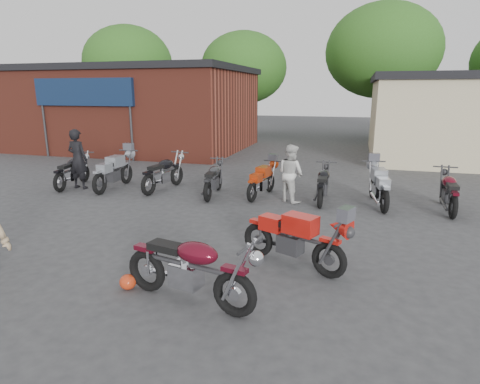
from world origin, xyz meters
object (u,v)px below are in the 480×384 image
(row_bike_2, at_px, (164,171))
(row_bike_6, at_px, (379,184))
(row_bike_5, at_px, (323,182))
(vintage_motorcycle, at_px, (190,264))
(row_bike_1, at_px, (114,170))
(person_light, at_px, (291,173))
(row_bike_3, at_px, (213,177))
(row_bike_7, at_px, (449,190))
(row_bike_0, at_px, (72,170))
(person_dark, at_px, (78,159))
(sportbike, at_px, (294,235))
(row_bike_4, at_px, (262,179))
(helmet, at_px, (128,282))

(row_bike_2, relative_size, row_bike_6, 1.01)
(row_bike_2, bearing_deg, row_bike_5, -81.50)
(vintage_motorcycle, bearing_deg, row_bike_2, 131.77)
(row_bike_1, bearing_deg, person_light, -91.04)
(row_bike_3, xyz_separation_m, row_bike_6, (4.68, 0.29, 0.04))
(row_bike_2, height_order, row_bike_7, row_bike_2)
(vintage_motorcycle, height_order, person_light, person_light)
(vintage_motorcycle, distance_m, row_bike_1, 7.91)
(row_bike_2, distance_m, row_bike_5, 4.93)
(row_bike_1, xyz_separation_m, row_bike_3, (3.35, 0.06, -0.06))
(row_bike_0, xyz_separation_m, row_bike_5, (7.99, 0.46, -0.01))
(person_dark, bearing_deg, row_bike_3, -171.08)
(vintage_motorcycle, distance_m, row_bike_3, 6.30)
(person_light, xyz_separation_m, row_bike_0, (-7.10, -0.20, -0.24))
(sportbike, xyz_separation_m, row_bike_5, (0.11, 4.59, -0.03))
(row_bike_1, xyz_separation_m, row_bike_5, (6.54, 0.31, -0.06))
(person_light, bearing_deg, vintage_motorcycle, 122.12)
(row_bike_0, relative_size, row_bike_7, 1.00)
(sportbike, xyz_separation_m, row_bike_7, (3.32, 4.57, -0.02))
(row_bike_1, height_order, row_bike_4, row_bike_1)
(vintage_motorcycle, relative_size, person_dark, 1.13)
(row_bike_5, height_order, row_bike_7, row_bike_7)
(sportbike, xyz_separation_m, person_dark, (-7.51, 3.99, 0.36))
(row_bike_5, distance_m, row_bike_7, 3.21)
(row_bike_0, xyz_separation_m, row_bike_6, (9.47, 0.50, 0.03))
(row_bike_6, bearing_deg, helmet, 138.24)
(person_light, distance_m, row_bike_3, 2.32)
(row_bike_1, xyz_separation_m, row_bike_2, (1.60, 0.30, -0.01))
(person_dark, relative_size, row_bike_3, 0.99)
(sportbike, height_order, person_dark, person_dark)
(person_light, xyz_separation_m, row_bike_2, (-4.05, 0.25, -0.21))
(person_dark, height_order, row_bike_3, person_dark)
(row_bike_2, distance_m, row_bike_7, 8.15)
(sportbike, bearing_deg, helmet, -123.33)
(row_bike_5, bearing_deg, row_bike_7, -90.38)
(sportbike, distance_m, row_bike_0, 8.89)
(helmet, height_order, row_bike_4, row_bike_4)
(person_light, height_order, row_bike_4, person_light)
(person_dark, xyz_separation_m, row_bike_2, (2.69, 0.58, -0.34))
(row_bike_5, bearing_deg, helmet, 157.94)
(row_bike_1, relative_size, row_bike_4, 1.17)
(helmet, relative_size, person_dark, 0.14)
(helmet, distance_m, row_bike_1, 7.12)
(sportbike, bearing_deg, person_light, 123.47)
(row_bike_0, height_order, row_bike_4, row_bike_0)
(person_dark, distance_m, row_bike_0, 0.54)
(person_dark, distance_m, row_bike_1, 1.17)
(person_dark, xyz_separation_m, row_bike_0, (-0.36, 0.14, -0.38))
(person_dark, bearing_deg, sportbike, 156.55)
(row_bike_1, distance_m, row_bike_2, 1.63)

